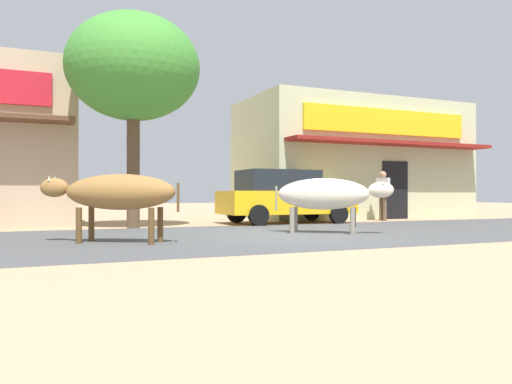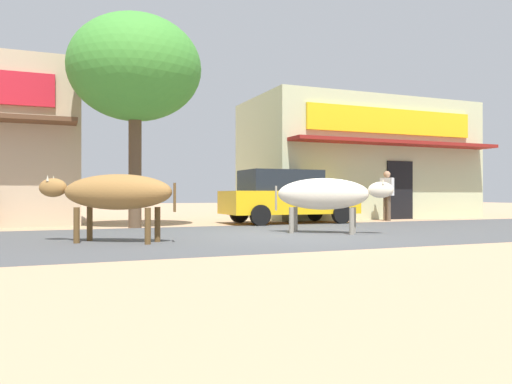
# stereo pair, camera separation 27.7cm
# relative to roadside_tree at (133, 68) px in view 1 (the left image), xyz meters

# --- Properties ---
(ground) EXTENTS (80.00, 80.00, 0.00)m
(ground) POSITION_rel_roadside_tree_xyz_m (2.71, -3.45, -4.26)
(ground) COLOR tan
(asphalt_road) EXTENTS (72.00, 6.65, 0.00)m
(asphalt_road) POSITION_rel_roadside_tree_xyz_m (2.71, -3.45, -4.26)
(asphalt_road) COLOR #4D4F51
(asphalt_road) RESTS_ON ground
(storefront_right_club) EXTENTS (8.70, 5.37, 4.51)m
(storefront_right_club) POSITION_rel_roadside_tree_xyz_m (9.27, 3.39, -2.00)
(storefront_right_club) COLOR #BDC496
(storefront_right_club) RESTS_ON ground
(roadside_tree) EXTENTS (3.53, 3.53, 5.70)m
(roadside_tree) POSITION_rel_roadside_tree_xyz_m (0.00, 0.00, 0.00)
(roadside_tree) COLOR brown
(roadside_tree) RESTS_ON ground
(parked_hatchback_car) EXTENTS (4.15, 1.90, 1.64)m
(parked_hatchback_car) POSITION_rel_roadside_tree_xyz_m (4.69, 0.39, -3.42)
(parked_hatchback_car) COLOR gold
(parked_hatchback_car) RESTS_ON ground
(cow_near_brown) EXTENTS (2.51, 1.79, 1.28)m
(cow_near_brown) POSITION_rel_roadside_tree_xyz_m (-1.00, -4.03, -3.33)
(cow_near_brown) COLOR olive
(cow_near_brown) RESTS_ON ground
(cow_far_dark) EXTENTS (2.34, 2.00, 1.27)m
(cow_far_dark) POSITION_rel_roadside_tree_xyz_m (3.76, -3.61, -3.36)
(cow_far_dark) COLOR beige
(cow_far_dark) RESTS_ON ground
(pedestrian_by_shop) EXTENTS (0.37, 0.61, 1.69)m
(pedestrian_by_shop) POSITION_rel_roadside_tree_xyz_m (8.46, 0.38, -3.26)
(pedestrian_by_shop) COLOR brown
(pedestrian_by_shop) RESTS_ON ground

